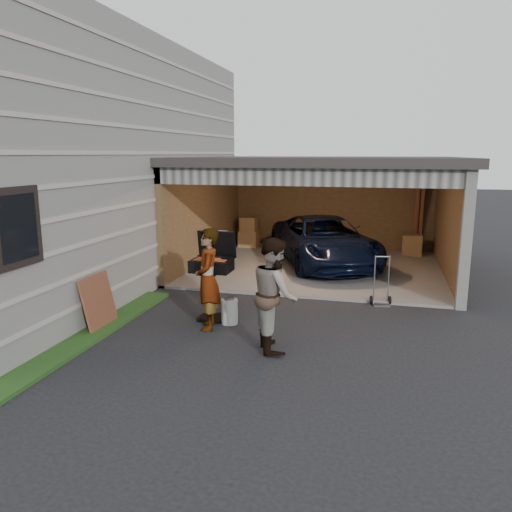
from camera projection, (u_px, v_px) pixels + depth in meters
The scene contains 11 objects.
ground at pixel (211, 360), 7.34m from camera, with size 80.00×80.00×0.00m, color black.
house at pixel (30, 164), 12.05m from camera, with size 7.00×11.00×5.50m, color #474744.
groundcover_strip at pixel (34, 370), 6.93m from camera, with size 0.50×8.00×0.06m, color #193814.
garage at pixel (323, 197), 13.22m from camera, with size 6.80×6.30×2.90m.
minivan at pixel (324, 243), 13.32m from camera, with size 2.12×4.59×1.28m, color black.
woman at pixel (208, 279), 8.52m from camera, with size 0.64×0.42×1.76m, color #A8B5D3.
man at pixel (275, 294), 7.63m from camera, with size 0.85×0.66×1.75m, color #49211C.
bbq_grill at pixel (212, 268), 9.02m from camera, with size 0.72×0.63×1.60m.
propane_tank at pixel (230, 312), 8.89m from camera, with size 0.30×0.30×0.45m, color white.
plywood_panel at pixel (99, 302), 8.61m from camera, with size 0.04×0.85×0.95m, color #562E1D.
hand_truck at pixel (381, 295), 10.00m from camera, with size 0.44×0.37×1.00m.
Camera 1 is at (2.37, -6.49, 2.98)m, focal length 35.00 mm.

